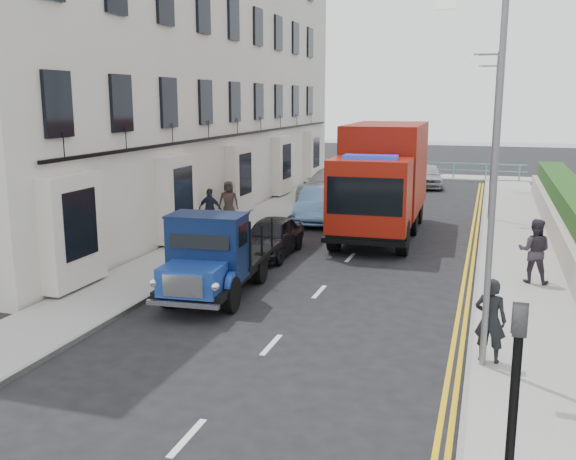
% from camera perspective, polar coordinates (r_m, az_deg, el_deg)
% --- Properties ---
extents(ground, '(120.00, 120.00, 0.00)m').
position_cam_1_polar(ground, '(15.65, 0.91, -7.58)').
color(ground, black).
rests_on(ground, ground).
extents(pavement_west, '(2.40, 38.00, 0.12)m').
position_cam_1_polar(pavement_west, '(25.51, -4.51, 0.09)').
color(pavement_west, gray).
rests_on(pavement_west, ground).
extents(pavement_east, '(2.60, 38.00, 0.12)m').
position_cam_1_polar(pavement_east, '(23.74, 19.72, -1.44)').
color(pavement_east, gray).
rests_on(pavement_east, ground).
extents(promenade, '(30.00, 2.50, 0.12)m').
position_cam_1_polar(promenade, '(43.67, 11.89, 4.69)').
color(promenade, gray).
rests_on(promenade, ground).
extents(sea_plane, '(120.00, 120.00, 0.00)m').
position_cam_1_polar(sea_plane, '(74.46, 14.34, 7.30)').
color(sea_plane, slate).
rests_on(sea_plane, ground).
extents(terrace_west, '(6.31, 30.20, 14.25)m').
position_cam_1_polar(terrace_west, '(30.48, -9.54, 15.27)').
color(terrace_west, beige).
rests_on(terrace_west, ground).
extents(seafront_railing, '(13.00, 0.08, 1.11)m').
position_cam_1_polar(seafront_railing, '(42.82, 11.81, 5.26)').
color(seafront_railing, '#59B2A5').
rests_on(seafront_railing, ground).
extents(lamp_near, '(1.23, 0.18, 7.00)m').
position_cam_1_polar(lamp_near, '(12.22, 17.36, 5.70)').
color(lamp_near, slate).
rests_on(lamp_near, ground).
extents(lamp_mid, '(1.23, 0.18, 7.00)m').
position_cam_1_polar(lamp_mid, '(28.19, 17.64, 8.75)').
color(lamp_mid, slate).
rests_on(lamp_mid, ground).
extents(lamp_far, '(1.23, 0.18, 7.00)m').
position_cam_1_polar(lamp_far, '(38.18, 17.69, 9.36)').
color(lamp_far, slate).
rests_on(lamp_far, ground).
extents(traffic_signal, '(0.16, 0.20, 3.10)m').
position_cam_1_polar(traffic_signal, '(7.35, 19.46, -13.80)').
color(traffic_signal, black).
rests_on(traffic_signal, ground).
extents(bedford_lorry, '(2.23, 4.91, 2.26)m').
position_cam_1_polar(bedford_lorry, '(16.61, -6.93, -2.78)').
color(bedford_lorry, black).
rests_on(bedford_lorry, ground).
extents(red_lorry, '(2.91, 8.07, 4.19)m').
position_cam_1_polar(red_lorry, '(24.64, 8.42, 4.70)').
color(red_lorry, black).
rests_on(red_lorry, ground).
extents(parked_car_front, '(1.58, 3.78, 1.28)m').
position_cam_1_polar(parked_car_front, '(21.33, -1.52, -0.58)').
color(parked_car_front, black).
rests_on(parked_car_front, ground).
extents(parked_car_mid, '(1.88, 4.44, 1.42)m').
position_cam_1_polar(parked_car_mid, '(27.24, 2.79, 2.24)').
color(parked_car_mid, '#659CD9').
rests_on(parked_car_mid, ground).
extents(parked_car_rear, '(2.80, 5.63, 1.57)m').
position_cam_1_polar(parked_car_rear, '(33.38, 3.83, 4.09)').
color(parked_car_rear, '#B2B2B7').
rests_on(parked_car_rear, ground).
extents(seafront_car_left, '(2.68, 4.99, 1.33)m').
position_cam_1_polar(seafront_car_left, '(41.81, 9.49, 5.31)').
color(seafront_car_left, black).
rests_on(seafront_car_left, ground).
extents(seafront_car_right, '(2.19, 4.19, 1.36)m').
position_cam_1_polar(seafront_car_right, '(38.72, 12.31, 4.73)').
color(seafront_car_right, '#A7A5AA').
rests_on(seafront_car_right, ground).
extents(pedestrian_east_near, '(0.67, 0.50, 1.67)m').
position_cam_1_polar(pedestrian_east_near, '(13.08, 17.54, -7.64)').
color(pedestrian_east_near, black).
rests_on(pedestrian_east_near, pavement_east).
extents(pedestrian_east_far, '(0.96, 0.79, 1.80)m').
position_cam_1_polar(pedestrian_east_far, '(18.96, 21.06, -1.74)').
color(pedestrian_east_far, '#352E38').
rests_on(pedestrian_east_far, pavement_east).
extents(pedestrian_west_near, '(0.96, 0.40, 1.63)m').
position_cam_1_polar(pedestrian_west_near, '(24.95, -6.93, 1.82)').
color(pedestrian_west_near, '#1C2232').
rests_on(pedestrian_west_near, pavement_west).
extents(pedestrian_west_far, '(0.93, 0.72, 1.70)m').
position_cam_1_polar(pedestrian_west_far, '(26.60, -5.30, 2.54)').
color(pedestrian_west_far, '#362927').
rests_on(pedestrian_west_far, pavement_west).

